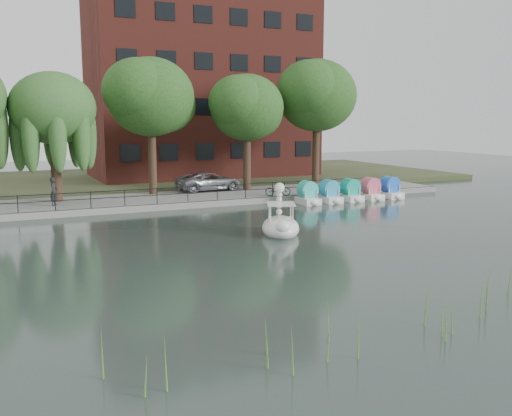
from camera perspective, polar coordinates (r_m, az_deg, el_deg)
ground_plane at (r=24.52m, az=2.87°, el=-4.41°), size 120.00×120.00×0.00m
promenade at (r=39.12m, az=-8.06°, el=0.86°), size 40.00×6.00×0.40m
kerb at (r=36.33m, az=-6.72°, el=0.26°), size 40.00×0.25×0.40m
land_strip at (r=52.59m, az=-12.49°, el=2.79°), size 60.00×22.00×0.36m
railing at (r=36.39m, az=-6.84°, el=1.78°), size 32.00×0.05×1.00m
apartment_building at (r=54.31m, az=-5.41°, el=12.85°), size 20.00×10.07×18.00m
willow_mid at (r=38.28m, az=-19.67°, el=9.33°), size 5.32×5.32×8.15m
broadleaf_center at (r=40.41m, az=-10.50°, el=10.81°), size 6.00×6.00×9.25m
broadleaf_right at (r=42.23m, az=-0.92°, el=9.96°), size 5.40×5.40×8.32m
broadleaf_far at (r=46.14m, az=6.10°, el=11.09°), size 6.30×6.30×9.71m
minivan at (r=41.95m, az=-4.70°, el=2.82°), size 3.16×5.87×1.57m
bicycle at (r=38.98m, az=2.21°, el=1.95°), size 1.15×1.82×1.00m
pedestrian at (r=36.72m, az=-19.58°, el=1.77°), size 0.74×0.85×1.98m
swan_boat at (r=28.12m, az=2.47°, el=-1.55°), size 2.82×3.38×2.45m
pedal_boat_row at (r=39.93m, az=9.43°, el=1.58°), size 7.95×1.70×1.40m
reed_bank at (r=18.23m, az=22.90°, el=-7.92°), size 24.00×2.40×1.20m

